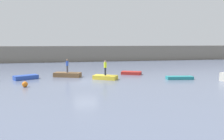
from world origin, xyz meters
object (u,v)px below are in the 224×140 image
(rowboat_blue, at_px, (26,77))
(rowboat_teal, at_px, (179,78))
(rowboat_brown, at_px, (67,75))
(mooring_buoy, at_px, (25,84))
(rowboat_red, at_px, (131,73))
(person_hiviz_shirt, at_px, (105,67))
(rowboat_yellow, at_px, (105,77))
(person_blue_shirt, at_px, (67,65))

(rowboat_blue, xyz_separation_m, rowboat_teal, (17.48, -3.73, -0.06))
(rowboat_brown, distance_m, mooring_buoy, 7.01)
(rowboat_red, xyz_separation_m, mooring_buoy, (-12.51, -6.10, 0.08))
(rowboat_red, distance_m, person_hiviz_shirt, 5.37)
(rowboat_yellow, distance_m, person_blue_shirt, 5.25)
(person_blue_shirt, bearing_deg, rowboat_teal, -19.88)
(person_blue_shirt, bearing_deg, rowboat_yellow, -33.19)
(rowboat_blue, height_order, rowboat_red, rowboat_blue)
(person_blue_shirt, distance_m, person_hiviz_shirt, 5.11)
(rowboat_yellow, distance_m, rowboat_red, 5.23)
(rowboat_teal, distance_m, mooring_buoy, 16.86)
(rowboat_blue, bearing_deg, mooring_buoy, -109.42)
(mooring_buoy, bearing_deg, person_blue_shirt, 54.16)
(rowboat_yellow, distance_m, person_hiviz_shirt, 1.19)
(rowboat_red, bearing_deg, person_blue_shirt, -151.04)
(rowboat_blue, bearing_deg, person_hiviz_shirt, -39.22)
(rowboat_yellow, xyz_separation_m, rowboat_teal, (8.44, -1.80, -0.06))
(rowboat_teal, bearing_deg, rowboat_blue, 176.70)
(rowboat_red, distance_m, mooring_buoy, 13.91)
(rowboat_teal, bearing_deg, rowboat_yellow, 176.70)
(rowboat_teal, relative_size, mooring_buoy, 5.59)
(rowboat_teal, relative_size, person_hiviz_shirt, 1.77)
(person_hiviz_shirt, bearing_deg, rowboat_brown, 146.81)
(rowboat_brown, relative_size, mooring_buoy, 6.03)
(rowboat_brown, xyz_separation_m, mooring_buoy, (-4.11, -5.68, 0.00))
(rowboat_red, bearing_deg, rowboat_yellow, -116.02)
(rowboat_brown, height_order, rowboat_teal, rowboat_brown)
(rowboat_teal, distance_m, person_hiviz_shirt, 8.72)
(rowboat_blue, relative_size, rowboat_red, 1.01)
(rowboat_blue, relative_size, person_hiviz_shirt, 1.53)
(rowboat_blue, bearing_deg, rowboat_teal, -39.22)
(rowboat_blue, height_order, rowboat_brown, rowboat_brown)
(rowboat_yellow, bearing_deg, person_blue_shirt, 177.76)
(rowboat_brown, xyz_separation_m, person_hiviz_shirt, (4.27, -2.79, 1.15))
(rowboat_blue, distance_m, rowboat_brown, 4.84)
(mooring_buoy, bearing_deg, rowboat_brown, 54.16)
(rowboat_brown, distance_m, person_blue_shirt, 1.19)
(rowboat_yellow, xyz_separation_m, person_hiviz_shirt, (0.00, 0.00, 1.19))
(rowboat_red, distance_m, rowboat_teal, 6.61)
(rowboat_yellow, xyz_separation_m, rowboat_red, (4.13, 3.21, -0.04))
(rowboat_yellow, relative_size, person_hiviz_shirt, 1.59)
(mooring_buoy, bearing_deg, rowboat_yellow, 19.02)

